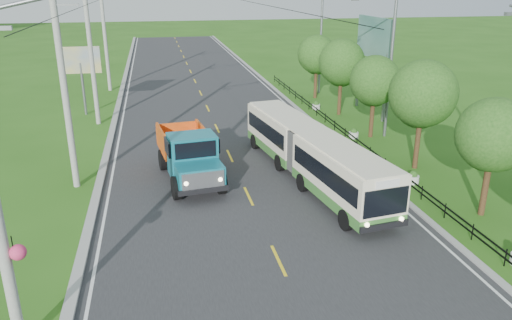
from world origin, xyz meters
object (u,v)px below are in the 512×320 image
object	(u,v)px
billboard_left	(80,65)
billboard_right	(374,44)
tree_fifth	(342,65)
pole_mid	(91,53)
dump_truck	(189,152)
planter_mid	(354,134)
bus	(311,151)
streetlight_mid	(389,63)
streetlight_far	(319,39)
tree_third	(422,97)
tree_second	(492,138)
pole_far	(105,35)
tree_back	(317,56)
tree_fourth	(374,83)
planter_far	(316,106)
planter_near	(413,178)
pole_near	(65,87)

from	to	relation	value
billboard_left	billboard_right	world-z (taller)	billboard_right
tree_fifth	billboard_left	world-z (taller)	tree_fifth
pole_mid	dump_truck	world-z (taller)	pole_mid
pole_mid	planter_mid	distance (m)	18.88
pole_mid	bus	distance (m)	18.28
streetlight_mid	streetlight_far	world-z (taller)	same
pole_mid	tree_third	size ratio (longest dim) A/B	1.67
tree_second	dump_truck	world-z (taller)	tree_second
pole_far	tree_third	world-z (taller)	pole_far
billboard_right	dump_truck	xyz separation A→B (m)	(-14.89, -11.27, -3.81)
pole_far	tree_back	bearing A→B (deg)	-20.74
tree_fourth	planter_far	world-z (taller)	tree_fourth
planter_near	planter_mid	distance (m)	8.00
planter_near	dump_truck	xyz separation A→B (m)	(-11.19, 2.73, 1.25)
tree_fourth	billboard_left	size ratio (longest dim) A/B	1.04
pole_mid	pole_far	xyz separation A→B (m)	(0.00, 12.00, 0.00)
bus	pole_mid	bearing A→B (deg)	123.15
tree_third	dump_truck	distance (m)	12.70
tree_third	dump_truck	size ratio (longest dim) A/B	0.89
pole_near	bus	size ratio (longest dim) A/B	0.72
tree_third	planter_mid	size ratio (longest dim) A/B	8.96
tree_second	planter_near	bearing A→B (deg)	108.03
pole_near	tree_fourth	distance (m)	18.89
planter_near	tree_fourth	bearing A→B (deg)	81.23
planter_far	billboard_left	size ratio (longest dim) A/B	0.13
pole_near	planter_far	xyz separation A→B (m)	(16.86, 13.00, -4.81)
pole_near	bus	xyz separation A→B (m)	(11.80, -1.51, -3.50)
tree_second	dump_truck	distance (m)	14.23
pole_mid	bus	xyz separation A→B (m)	(11.80, -13.51, -3.50)
streetlight_far	pole_near	bearing A→B (deg)	-134.86
tree_second	streetlight_far	size ratio (longest dim) A/B	0.58
tree_second	planter_mid	distance (m)	12.36
pole_mid	bus	world-z (taller)	pole_mid
pole_far	planter_far	bearing A→B (deg)	-33.12
streetlight_far	pole_mid	bearing A→B (deg)	-159.68
tree_back	tree_second	bearing A→B (deg)	-90.00
pole_far	tree_fourth	world-z (taller)	pole_far
tree_second	tree_third	size ratio (longest dim) A/B	0.88
tree_back	planter_mid	xyz separation A→B (m)	(-1.26, -12.14, -3.37)
tree_fifth	billboard_left	bearing A→B (deg)	168.72
tree_fifth	bus	distance (m)	14.32
planter_far	tree_third	bearing A→B (deg)	-84.82
streetlight_mid	planter_near	size ratio (longest dim) A/B	13.54
tree_fifth	billboard_right	bearing A→B (deg)	-3.30
tree_fifth	tree_back	size ratio (longest dim) A/B	1.05
tree_back	planter_near	distance (m)	20.46
billboard_right	pole_near	bearing A→B (deg)	-151.86
pole_near	planter_far	size ratio (longest dim) A/B	14.93
tree_third	planter_far	world-z (taller)	tree_third
tree_third	streetlight_mid	xyz separation A→B (m)	(0.79, 5.86, 0.92)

